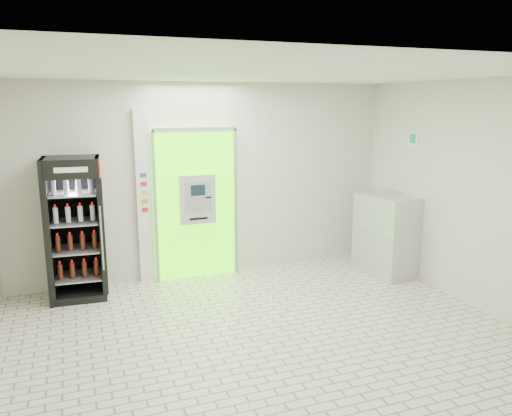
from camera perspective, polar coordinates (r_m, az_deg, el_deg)
ground at (r=5.98m, az=1.01°, el=-14.79°), size 6.00×6.00×0.00m
room_shell at (r=5.41m, az=1.09°, el=2.91°), size 6.00×6.00×6.00m
atm_assembly at (r=7.74m, az=-6.88°, el=0.55°), size 1.30×0.24×2.33m
pillar at (r=7.61m, az=-12.69°, el=1.14°), size 0.22×0.11×2.60m
beverage_cooler at (r=7.35m, az=-19.92°, el=-2.50°), size 0.79×0.73×1.97m
steel_cabinet at (r=8.21m, az=14.75°, el=-2.95°), size 0.76×1.03×1.27m
exit_sign at (r=8.08m, az=17.52°, el=7.38°), size 0.02×0.22×0.26m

